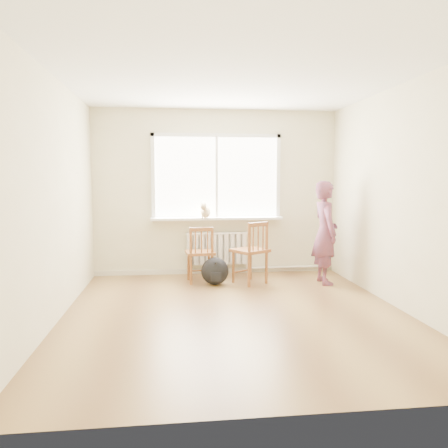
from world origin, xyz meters
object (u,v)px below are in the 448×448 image
object	(u,v)px
person	(325,233)
cat	(205,211)
backpack	(215,271)
chair_right	(252,252)
chair_left	(200,254)

from	to	relation	value
person	cat	distance (m)	1.91
person	backpack	bearing A→B (deg)	86.20
chair_right	cat	size ratio (longest dim) A/B	2.56
person	backpack	size ratio (longest dim) A/B	3.76
chair_right	cat	distance (m)	1.07
chair_left	backpack	size ratio (longest dim) A/B	2.09
person	chair_right	bearing A→B (deg)	84.52
chair_left	cat	distance (m)	0.78
chair_right	backpack	world-z (taller)	chair_right
person	backpack	distance (m)	1.75
cat	chair_left	bearing A→B (deg)	-83.58
cat	backpack	bearing A→B (deg)	-61.63
chair_right	chair_left	bearing A→B (deg)	-44.28
person	cat	xyz separation A→B (m)	(-1.75, 0.72, 0.28)
chair_left	chair_right	bearing A→B (deg)	163.49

